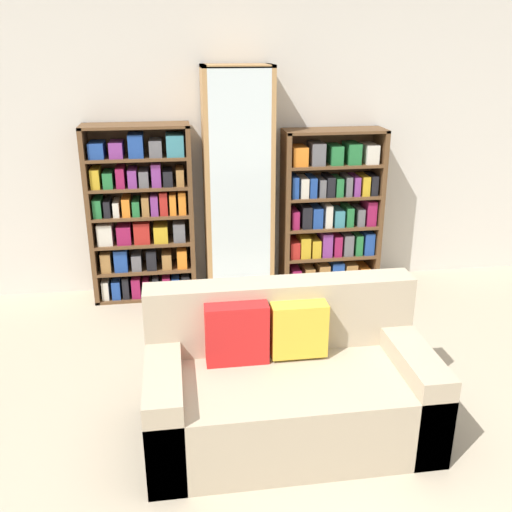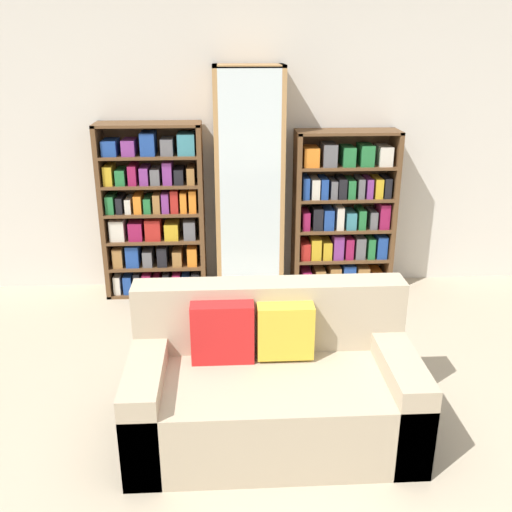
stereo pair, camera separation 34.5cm
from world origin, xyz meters
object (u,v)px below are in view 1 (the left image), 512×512
(couch, at_px, (287,386))
(display_cabinet, at_px, (238,186))
(wine_bottle, at_px, (351,338))
(bookshelf_left, at_px, (142,217))
(bookshelf_right, at_px, (331,214))

(couch, xyz_separation_m, display_cabinet, (-0.03, 2.06, 0.69))
(wine_bottle, bearing_deg, bookshelf_left, 138.21)
(bookshelf_right, bearing_deg, bookshelf_left, -180.00)
(display_cabinet, bearing_deg, bookshelf_left, 178.92)
(wine_bottle, bearing_deg, couch, -129.98)
(bookshelf_left, relative_size, wine_bottle, 3.93)
(couch, xyz_separation_m, bookshelf_right, (0.81, 2.08, 0.39))
(couch, bearing_deg, wine_bottle, 50.02)
(display_cabinet, xyz_separation_m, bookshelf_right, (0.85, 0.02, -0.30))
(couch, height_order, bookshelf_right, bookshelf_right)
(couch, distance_m, bookshelf_left, 2.30)
(bookshelf_right, relative_size, wine_bottle, 3.74)
(display_cabinet, bearing_deg, wine_bottle, -63.71)
(bookshelf_left, bearing_deg, bookshelf_right, 0.00)
(bookshelf_left, relative_size, display_cabinet, 0.77)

